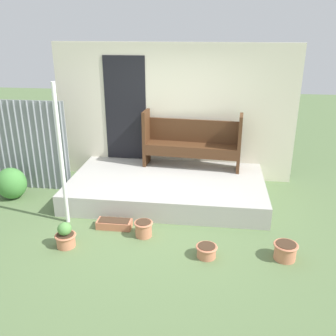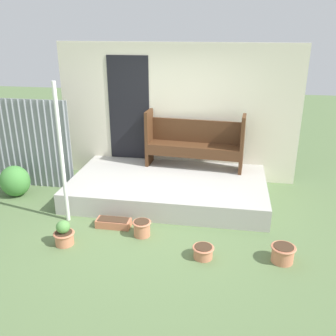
{
  "view_description": "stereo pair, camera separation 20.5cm",
  "coord_description": "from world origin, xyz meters",
  "px_view_note": "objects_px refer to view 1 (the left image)",
  "views": [
    {
      "loc": [
        0.89,
        -5.06,
        2.92
      ],
      "look_at": [
        0.19,
        0.34,
        0.8
      ],
      "focal_mm": 40.0,
      "sensor_mm": 36.0,
      "label": 1
    },
    {
      "loc": [
        1.09,
        -5.03,
        2.92
      ],
      "look_at": [
        0.19,
        0.34,
        0.8
      ],
      "focal_mm": 40.0,
      "sensor_mm": 36.0,
      "label": 2
    }
  ],
  "objects_px": {
    "bench": "(192,140)",
    "planter_box_rect": "(114,224)",
    "support_post": "(61,156)",
    "flower_pot_middle": "(144,228)",
    "flower_pot_left": "(65,236)",
    "flower_pot_right": "(207,251)",
    "flower_pot_far_right": "(285,251)",
    "shrub_by_fence": "(11,183)"
  },
  "relations": [
    {
      "from": "bench",
      "to": "planter_box_rect",
      "type": "distance_m",
      "value": 2.27
    },
    {
      "from": "support_post",
      "to": "flower_pot_middle",
      "type": "xyz_separation_m",
      "value": [
        1.26,
        -0.26,
        -0.96
      ]
    },
    {
      "from": "bench",
      "to": "flower_pot_left",
      "type": "height_order",
      "value": "bench"
    },
    {
      "from": "flower_pot_right",
      "to": "flower_pot_left",
      "type": "bearing_deg",
      "value": 179.92
    },
    {
      "from": "support_post",
      "to": "flower_pot_middle",
      "type": "bearing_deg",
      "value": -11.81
    },
    {
      "from": "flower_pot_right",
      "to": "flower_pot_far_right",
      "type": "relative_size",
      "value": 0.9
    },
    {
      "from": "planter_box_rect",
      "to": "flower_pot_right",
      "type": "bearing_deg",
      "value": -22.42
    },
    {
      "from": "flower_pot_left",
      "to": "shrub_by_fence",
      "type": "relative_size",
      "value": 0.66
    },
    {
      "from": "flower_pot_middle",
      "to": "flower_pot_far_right",
      "type": "distance_m",
      "value": 1.98
    },
    {
      "from": "flower_pot_left",
      "to": "flower_pot_middle",
      "type": "relative_size",
      "value": 1.32
    },
    {
      "from": "flower_pot_right",
      "to": "bench",
      "type": "bearing_deg",
      "value": 98.83
    },
    {
      "from": "support_post",
      "to": "flower_pot_right",
      "type": "xyz_separation_m",
      "value": [
        2.19,
        -0.67,
        -0.99
      ]
    },
    {
      "from": "flower_pot_left",
      "to": "flower_pot_right",
      "type": "relative_size",
      "value": 1.26
    },
    {
      "from": "flower_pot_left",
      "to": "planter_box_rect",
      "type": "bearing_deg",
      "value": 47.32
    },
    {
      "from": "flower_pot_right",
      "to": "shrub_by_fence",
      "type": "relative_size",
      "value": 0.52
    },
    {
      "from": "support_post",
      "to": "bench",
      "type": "distance_m",
      "value": 2.53
    },
    {
      "from": "flower_pot_middle",
      "to": "shrub_by_fence",
      "type": "relative_size",
      "value": 0.5
    },
    {
      "from": "flower_pot_middle",
      "to": "flower_pot_left",
      "type": "bearing_deg",
      "value": -158.31
    },
    {
      "from": "bench",
      "to": "flower_pot_middle",
      "type": "bearing_deg",
      "value": -100.96
    },
    {
      "from": "flower_pot_middle",
      "to": "flower_pot_far_right",
      "type": "relative_size",
      "value": 0.86
    },
    {
      "from": "support_post",
      "to": "flower_pot_right",
      "type": "relative_size",
      "value": 7.45
    },
    {
      "from": "support_post",
      "to": "flower_pot_left",
      "type": "bearing_deg",
      "value": -70.44
    },
    {
      "from": "flower_pot_right",
      "to": "shrub_by_fence",
      "type": "bearing_deg",
      "value": 158.48
    },
    {
      "from": "flower_pot_middle",
      "to": "shrub_by_fence",
      "type": "xyz_separation_m",
      "value": [
        -2.55,
        0.96,
        0.15
      ]
    },
    {
      "from": "support_post",
      "to": "bench",
      "type": "height_order",
      "value": "support_post"
    },
    {
      "from": "flower_pot_left",
      "to": "flower_pot_far_right",
      "type": "height_order",
      "value": "flower_pot_left"
    },
    {
      "from": "support_post",
      "to": "bench",
      "type": "bearing_deg",
      "value": 44.17
    },
    {
      "from": "bench",
      "to": "flower_pot_far_right",
      "type": "height_order",
      "value": "bench"
    },
    {
      "from": "planter_box_rect",
      "to": "flower_pot_far_right",
      "type": "bearing_deg",
      "value": -11.54
    },
    {
      "from": "support_post",
      "to": "flower_pot_left",
      "type": "height_order",
      "value": "support_post"
    },
    {
      "from": "planter_box_rect",
      "to": "shrub_by_fence",
      "type": "bearing_deg",
      "value": 159.1
    },
    {
      "from": "support_post",
      "to": "flower_pot_far_right",
      "type": "height_order",
      "value": "support_post"
    },
    {
      "from": "flower_pot_middle",
      "to": "flower_pot_right",
      "type": "xyz_separation_m",
      "value": [
        0.93,
        -0.41,
        -0.03
      ]
    },
    {
      "from": "flower_pot_middle",
      "to": "flower_pot_right",
      "type": "distance_m",
      "value": 1.02
    },
    {
      "from": "bench",
      "to": "flower_pot_far_right",
      "type": "relative_size",
      "value": 5.65
    },
    {
      "from": "support_post",
      "to": "flower_pot_middle",
      "type": "height_order",
      "value": "support_post"
    },
    {
      "from": "support_post",
      "to": "shrub_by_fence",
      "type": "height_order",
      "value": "support_post"
    },
    {
      "from": "flower_pot_far_right",
      "to": "support_post",
      "type": "bearing_deg",
      "value": 169.64
    },
    {
      "from": "flower_pot_far_right",
      "to": "planter_box_rect",
      "type": "height_order",
      "value": "flower_pot_far_right"
    },
    {
      "from": "support_post",
      "to": "flower_pot_left",
      "type": "relative_size",
      "value": 5.9
    },
    {
      "from": "flower_pot_right",
      "to": "flower_pot_far_right",
      "type": "xyz_separation_m",
      "value": [
        1.03,
        0.09,
        0.03
      ]
    },
    {
      "from": "planter_box_rect",
      "to": "bench",
      "type": "bearing_deg",
      "value": 60.71
    }
  ]
}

